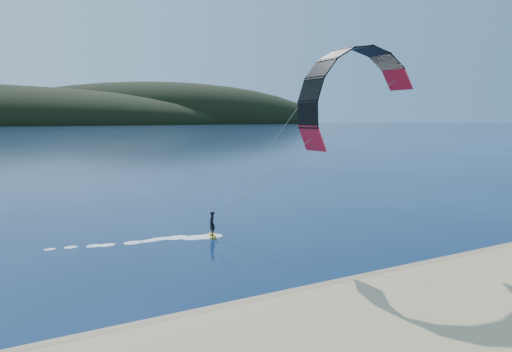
{
  "coord_description": "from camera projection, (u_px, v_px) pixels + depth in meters",
  "views": [
    {
      "loc": [
        -9.82,
        -12.16,
        8.07
      ],
      "look_at": [
        2.71,
        10.0,
        5.0
      ],
      "focal_mm": 33.08,
      "sensor_mm": 36.0,
      "label": 1
    }
  ],
  "objects": [
    {
      "name": "kitesurfer_near",
      "position": [
        351.0,
        116.0,
        29.67
      ],
      "size": [
        22.44,
        9.4,
        13.41
      ],
      "color": "gold",
      "rests_on": "ground"
    },
    {
      "name": "wet_sand",
      "position": [
        264.0,
        308.0,
        20.16
      ],
      "size": [
        220.0,
        2.5,
        0.1
      ],
      "color": "#886B4F",
      "rests_on": "ground"
    }
  ]
}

